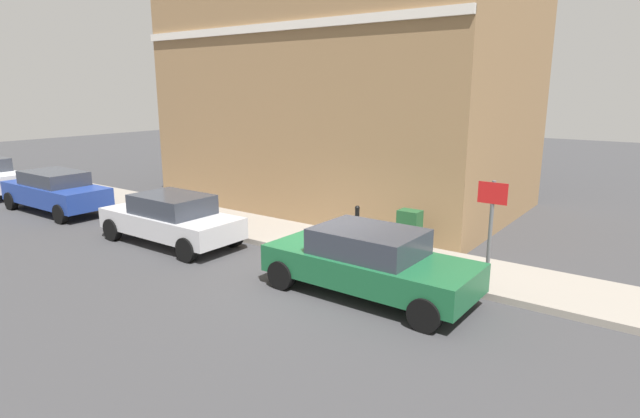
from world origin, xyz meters
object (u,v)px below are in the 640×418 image
Objects in this scene: car_blue at (55,191)px; street_sign at (491,219)px; car_green at (369,261)px; car_silver at (171,218)px; bollard_near_cabinet at (357,223)px; utility_cabinet at (409,234)px.

street_sign reaches higher than car_blue.
car_silver is at bearing 1.20° from car_green.
bollard_near_cabinet is at bearing 72.88° from street_sign.
utility_cabinet is 0.50× the size of street_sign.
car_blue is 12.68m from utility_cabinet.
street_sign is at bearing -174.86° from car_blue.
utility_cabinet is 1.11× the size of bollard_near_cabinet.
car_silver is 1.88× the size of street_sign.
car_green is at bearing -143.69° from bollard_near_cabinet.
car_blue is 4.34× the size of bollard_near_cabinet.
car_silver is at bearing 113.43° from utility_cabinet.
car_blue reaches higher than utility_cabinet.
bollard_near_cabinet is at bearing 86.44° from utility_cabinet.
bollard_near_cabinet is at bearing -166.64° from car_blue.
bollard_near_cabinet is (2.63, -10.82, -0.06)m from car_blue.
car_silver reaches higher than utility_cabinet.
car_green is 1.04× the size of car_silver.
car_green is 6.35m from car_silver.
car_silver is 8.55m from street_sign.
bollard_near_cabinet is (0.10, 1.61, 0.02)m from utility_cabinet.
car_silver is 6.55m from utility_cabinet.
bollard_near_cabinet is (2.71, -4.41, -0.03)m from car_silver.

